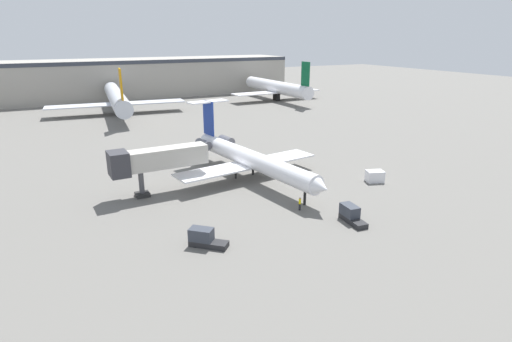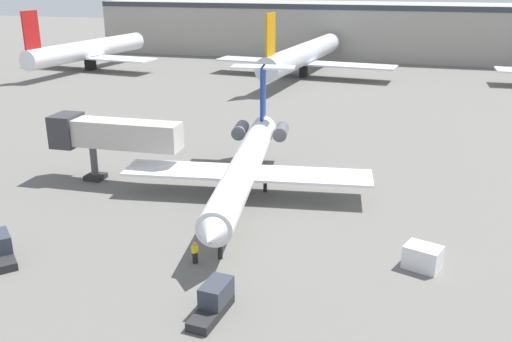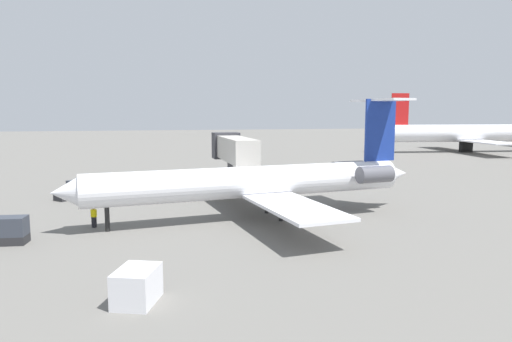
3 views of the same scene
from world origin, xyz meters
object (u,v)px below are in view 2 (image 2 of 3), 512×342
object	(u,v)px
regional_jet	(247,162)
ground_crew_marshaller	(195,252)
baggage_tug_trailing	(1,249)
baggage_tug_lead	(214,301)
cargo_container_uld	(423,257)
parked_airliner_west_mid	(304,55)
jet_bridge	(107,134)
parked_airliner_west_end	(88,50)

from	to	relation	value
regional_jet	ground_crew_marshaller	xyz separation A→B (m)	(0.29, -13.82, -2.43)
ground_crew_marshaller	baggage_tug_trailing	xyz separation A→B (m)	(-13.78, -3.28, -0.02)
baggage_tug_lead	baggage_tug_trailing	xyz separation A→B (m)	(-17.25, 2.28, 0.00)
regional_jet	ground_crew_marshaller	world-z (taller)	regional_jet
baggage_tug_lead	regional_jet	bearing A→B (deg)	100.96
baggage_tug_trailing	regional_jet	bearing A→B (deg)	51.73
regional_jet	cargo_container_uld	size ratio (longest dim) A/B	10.95
cargo_container_uld	parked_airliner_west_mid	distance (m)	78.87
jet_bridge	baggage_tug_lead	world-z (taller)	jet_bridge
baggage_tug_trailing	parked_airliner_west_mid	bearing A→B (deg)	86.03
baggage_tug_lead	cargo_container_uld	bearing A→B (deg)	37.37
parked_airliner_west_end	jet_bridge	bearing A→B (deg)	-56.97
ground_crew_marshaller	parked_airliner_west_end	xyz separation A→B (m)	(-54.18, 74.66, 3.39)
jet_bridge	parked_airliner_west_mid	size ratio (longest dim) A/B	0.30
jet_bridge	baggage_tug_trailing	xyz separation A→B (m)	(0.80, -17.03, -4.01)
regional_jet	baggage_tug_trailing	size ratio (longest dim) A/B	8.18
ground_crew_marshaller	regional_jet	bearing A→B (deg)	91.19
ground_crew_marshaller	parked_airliner_west_end	world-z (taller)	parked_airliner_west_end
regional_jet	jet_bridge	xyz separation A→B (m)	(-14.29, -0.08, 1.56)
cargo_container_uld	parked_airliner_west_mid	xyz separation A→B (m)	(-23.77, 75.12, 3.59)
jet_bridge	cargo_container_uld	bearing A→B (deg)	-18.24
regional_jet	ground_crew_marshaller	bearing A→B (deg)	-88.81
ground_crew_marshaller	cargo_container_uld	bearing A→B (deg)	13.51
jet_bridge	parked_airliner_west_end	bearing A→B (deg)	123.03
parked_airliner_west_mid	baggage_tug_trailing	bearing A→B (deg)	-93.97
parked_airliner_west_end	parked_airliner_west_mid	xyz separation A→B (m)	(46.10, 4.23, 0.18)
parked_airliner_west_end	cargo_container_uld	bearing A→B (deg)	-45.41
jet_bridge	parked_airliner_west_end	xyz separation A→B (m)	(-39.60, 60.91, -0.60)
jet_bridge	parked_airliner_west_mid	bearing A→B (deg)	84.30
baggage_tug_lead	parked_airliner_west_mid	distance (m)	85.31
cargo_container_uld	parked_airliner_west_mid	size ratio (longest dim) A/B	0.07
regional_jet	baggage_tug_lead	xyz separation A→B (m)	(3.76, -19.38, -2.45)
ground_crew_marshaller	baggage_tug_lead	world-z (taller)	baggage_tug_lead
regional_jet	jet_bridge	bearing A→B (deg)	-179.69
regional_jet	parked_airliner_west_end	size ratio (longest dim) A/B	0.87
baggage_tug_lead	cargo_container_uld	xyz separation A→B (m)	(12.22, 9.33, 0.00)
baggage_tug_trailing	parked_airliner_west_end	bearing A→B (deg)	117.40
jet_bridge	cargo_container_uld	xyz separation A→B (m)	(30.27, -9.98, -4.01)
ground_crew_marshaller	cargo_container_uld	xyz separation A→B (m)	(15.69, 3.77, -0.02)
ground_crew_marshaller	parked_airliner_west_mid	size ratio (longest dim) A/B	0.04
jet_bridge	baggage_tug_lead	xyz separation A→B (m)	(18.05, -19.31, -4.01)
baggage_tug_lead	parked_airliner_west_end	size ratio (longest dim) A/B	0.11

